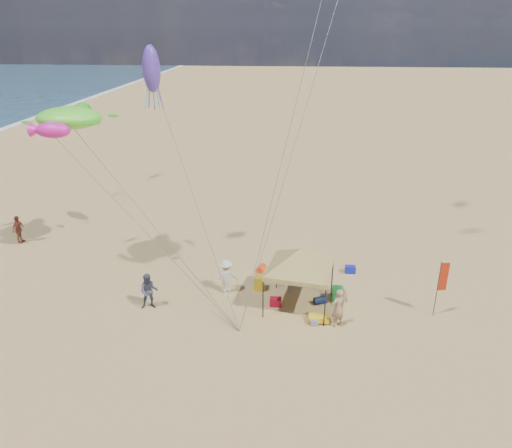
% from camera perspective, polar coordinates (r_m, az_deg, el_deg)
% --- Properties ---
extents(ground, '(280.00, 280.00, 0.00)m').
position_cam_1_polar(ground, '(20.96, -0.71, -13.35)').
color(ground, tan).
rests_on(ground, ground).
extents(canopy_tent, '(5.47, 5.47, 3.42)m').
position_cam_1_polar(canopy_tent, '(21.86, 5.23, -3.14)').
color(canopy_tent, black).
rests_on(canopy_tent, ground).
extents(feather_flag, '(0.41, 0.10, 2.73)m').
position_cam_1_polar(feather_flag, '(22.99, 20.97, -6.13)').
color(feather_flag, black).
rests_on(feather_flag, ground).
extents(cooler_red, '(0.54, 0.38, 0.38)m').
position_cam_1_polar(cooler_red, '(23.07, 2.32, -9.11)').
color(cooler_red, '#A70D25').
rests_on(cooler_red, ground).
extents(cooler_blue, '(0.54, 0.38, 0.38)m').
position_cam_1_polar(cooler_blue, '(26.36, 10.98, -5.24)').
color(cooler_blue, '#151FAF').
rests_on(cooler_blue, ground).
extents(bag_navy, '(0.69, 0.54, 0.36)m').
position_cam_1_polar(bag_navy, '(23.40, 7.56, -8.84)').
color(bag_navy, '#0B1532').
rests_on(bag_navy, ground).
extents(bag_orange, '(0.54, 0.69, 0.36)m').
position_cam_1_polar(bag_orange, '(26.01, 0.64, -5.22)').
color(bag_orange, '#F93B0D').
rests_on(bag_orange, ground).
extents(chair_green, '(0.50, 0.50, 0.70)m').
position_cam_1_polar(chair_green, '(23.67, 9.55, -8.10)').
color(chair_green, '#167A2D').
rests_on(chair_green, ground).
extents(chair_yellow, '(0.50, 0.50, 0.70)m').
position_cam_1_polar(chair_yellow, '(24.27, 0.35, -6.93)').
color(chair_yellow, yellow).
rests_on(chair_yellow, ground).
extents(crate_grey, '(0.34, 0.30, 0.28)m').
position_cam_1_polar(crate_grey, '(21.88, 6.85, -11.36)').
color(crate_grey, gray).
rests_on(crate_grey, ground).
extents(beach_cart, '(0.90, 0.50, 0.24)m').
position_cam_1_polar(beach_cart, '(22.05, 7.37, -10.91)').
color(beach_cart, yellow).
rests_on(beach_cart, ground).
extents(person_near_a, '(0.78, 0.76, 1.80)m').
position_cam_1_polar(person_near_a, '(21.57, 9.58, -9.66)').
color(person_near_a, '#AA7D61').
rests_on(person_near_a, ground).
extents(person_near_b, '(0.97, 0.83, 1.75)m').
position_cam_1_polar(person_near_b, '(23.06, -12.44, -7.71)').
color(person_near_b, '#3C4052').
rests_on(person_near_b, ground).
extents(person_near_c, '(1.28, 1.00, 1.73)m').
position_cam_1_polar(person_near_c, '(23.84, -3.53, -6.14)').
color(person_near_c, beige).
rests_on(person_near_c, ground).
extents(person_far_a, '(0.48, 1.03, 1.72)m').
position_cam_1_polar(person_far_a, '(32.38, -26.10, -0.56)').
color(person_far_a, '#AE5843').
rests_on(person_far_a, ground).
extents(turtle_kite, '(3.67, 3.18, 1.07)m').
position_cam_1_polar(turtle_kite, '(25.96, -21.05, 11.54)').
color(turtle_kite, '#60ED31').
rests_on(turtle_kite, ground).
extents(fish_kite, '(1.82, 1.16, 0.75)m').
position_cam_1_polar(fish_kite, '(24.90, -22.71, 10.11)').
color(fish_kite, '#DE18A1').
rests_on(fish_kite, ground).
extents(squid_kite, '(1.13, 1.13, 2.32)m').
position_cam_1_polar(squid_kite, '(26.05, -12.17, 17.36)').
color(squid_kite, '#5835AE').
rests_on(squid_kite, ground).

